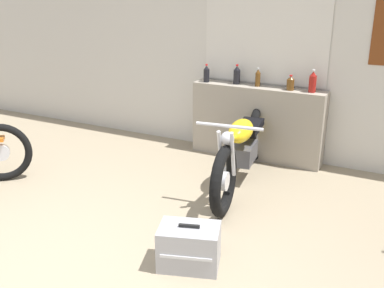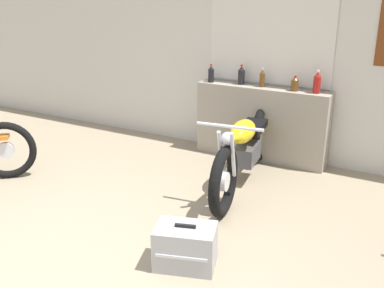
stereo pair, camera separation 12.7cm
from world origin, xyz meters
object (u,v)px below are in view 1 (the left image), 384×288
object	(u,v)px
bottle_left_center	(237,75)
bottle_right_center	(290,83)
bottle_leftmost	(206,74)
hard_case_silver	(189,247)
bottle_center	(258,78)
motorcycle_yellow	(243,148)
bottle_rightmost	(313,82)

from	to	relation	value
bottle_left_center	bottle_right_center	xyz separation A→B (m)	(0.68, -0.03, -0.03)
bottle_leftmost	hard_case_silver	world-z (taller)	bottle_leftmost
bottle_leftmost	bottle_center	distance (m)	0.66
bottle_leftmost	motorcycle_yellow	xyz separation A→B (m)	(0.81, -0.77, -0.60)
bottle_rightmost	motorcycle_yellow	distance (m)	1.13
motorcycle_yellow	bottle_rightmost	bearing A→B (deg)	57.38
bottle_right_center	hard_case_silver	distance (m)	2.58
bottle_center	hard_case_silver	bearing A→B (deg)	-81.72
bottle_left_center	motorcycle_yellow	bearing A→B (deg)	-63.04
bottle_left_center	motorcycle_yellow	size ratio (longest dim) A/B	0.11
motorcycle_yellow	bottle_left_center	bearing A→B (deg)	116.96
bottle_rightmost	bottle_center	bearing A→B (deg)	178.21
bottle_center	motorcycle_yellow	xyz separation A→B (m)	(0.15, -0.82, -0.60)
bottle_leftmost	hard_case_silver	distance (m)	2.76
bottle_center	motorcycle_yellow	size ratio (longest dim) A/B	0.10
bottle_right_center	bottle_center	bearing A→B (deg)	176.51
bottle_rightmost	motorcycle_yellow	bearing A→B (deg)	-122.62
bottle_right_center	bottle_rightmost	xyz separation A→B (m)	(0.25, 0.00, 0.04)
bottle_center	bottle_rightmost	world-z (taller)	bottle_rightmost
bottle_leftmost	hard_case_silver	xyz separation A→B (m)	(1.02, -2.42, -0.84)
bottle_left_center	bottle_center	xyz separation A→B (m)	(0.28, -0.01, -0.01)
bottle_leftmost	bottle_center	world-z (taller)	same
bottle_right_center	hard_case_silver	xyz separation A→B (m)	(-0.05, -2.45, -0.82)
bottle_leftmost	bottle_right_center	size ratio (longest dim) A/B	1.27
bottle_right_center	motorcycle_yellow	xyz separation A→B (m)	(-0.26, -0.80, -0.58)
bottle_left_center	hard_case_silver	world-z (taller)	bottle_left_center
bottle_leftmost	motorcycle_yellow	distance (m)	1.27
motorcycle_yellow	hard_case_silver	distance (m)	1.68
bottle_leftmost	hard_case_silver	size ratio (longest dim) A/B	0.42
bottle_leftmost	bottle_rightmost	size ratio (longest dim) A/B	0.86
hard_case_silver	bottle_leftmost	bearing A→B (deg)	112.86
bottle_leftmost	motorcycle_yellow	size ratio (longest dim) A/B	0.10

